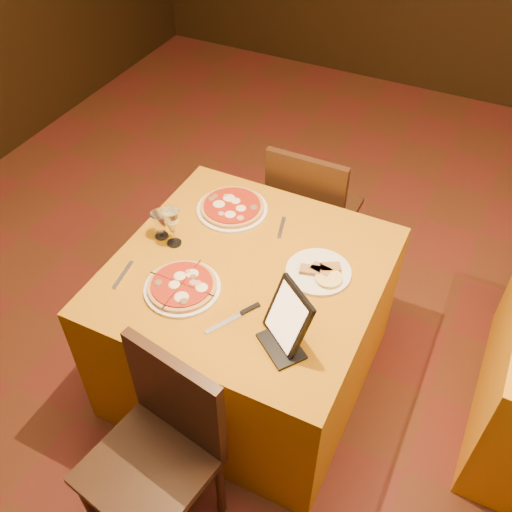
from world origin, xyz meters
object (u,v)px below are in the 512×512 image
at_px(pizza_far, 232,208).
at_px(chair_main_near, 148,468).
at_px(chair_main_far, 315,210).
at_px(pizza_near, 182,287).
at_px(main_table, 248,325).
at_px(water_glass, 160,225).
at_px(wine_glass, 172,227).
at_px(tablet, 288,317).

bearing_deg(pizza_far, chair_main_near, -78.22).
relative_size(chair_main_far, pizza_near, 2.93).
bearing_deg(main_table, chair_main_far, 90.00).
xyz_separation_m(chair_main_far, water_glass, (-0.43, -0.81, 0.36)).
bearing_deg(chair_main_far, main_table, 89.82).
bearing_deg(pizza_near, wine_glass, 128.70).
distance_m(pizza_near, wine_glass, 0.29).
bearing_deg(main_table, pizza_near, -128.87).
xyz_separation_m(chair_main_near, pizza_near, (-0.18, 0.59, 0.31)).
distance_m(chair_main_near, chair_main_far, 1.64).
bearing_deg(pizza_far, main_table, -52.64).
bearing_deg(chair_main_far, wine_glass, 66.53).
height_order(chair_main_far, pizza_near, chair_main_far).
bearing_deg(main_table, tablet, -41.24).
bearing_deg(tablet, main_table, 175.44).
bearing_deg(water_glass, pizza_near, -43.04).
distance_m(chair_main_far, tablet, 1.20).
relative_size(wine_glass, water_glass, 1.46).
height_order(main_table, chair_main_far, chair_main_far).
bearing_deg(chair_main_near, wine_glass, 123.68).
relative_size(pizza_near, pizza_far, 0.94).
bearing_deg(main_table, chair_main_near, -90.00).
xyz_separation_m(pizza_near, pizza_far, (-0.05, 0.53, 0.00)).
height_order(chair_main_far, pizza_far, chair_main_far).
bearing_deg(water_glass, main_table, -1.42).
xyz_separation_m(chair_main_near, pizza_far, (-0.23, 1.12, 0.31)).
distance_m(pizza_far, wine_glass, 0.34).
xyz_separation_m(wine_glass, water_glass, (-0.08, 0.02, -0.03)).
relative_size(pizza_near, wine_glass, 1.64).
distance_m(pizza_far, water_glass, 0.36).
bearing_deg(chair_main_far, pizza_far, 65.48).
bearing_deg(chair_main_far, chair_main_near, 89.82).
height_order(chair_main_near, pizza_near, chair_main_near).
height_order(main_table, water_glass, water_glass).
distance_m(main_table, wine_glass, 0.59).
distance_m(chair_main_far, pizza_far, 0.65).
bearing_deg(main_table, water_glass, 178.58).
xyz_separation_m(main_table, water_glass, (-0.43, 0.01, 0.44)).
height_order(pizza_near, water_glass, water_glass).
distance_m(water_glass, tablet, 0.78).
bearing_deg(wine_glass, pizza_near, -51.30).
relative_size(chair_main_far, tablet, 3.73).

